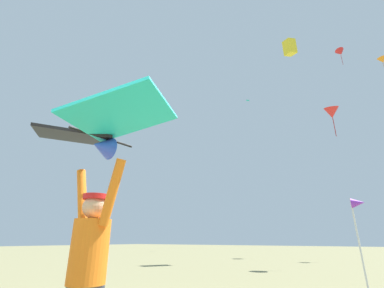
{
  "coord_description": "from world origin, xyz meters",
  "views": [
    {
      "loc": [
        2.43,
        -1.68,
        1.19
      ],
      "look_at": [
        0.16,
        1.61,
        2.64
      ],
      "focal_mm": 24.94,
      "sensor_mm": 36.0,
      "label": 1
    }
  ],
  "objects_px": {
    "distant_kite_red_mid_right": "(340,52)",
    "distant_kite_orange_far_center": "(382,60)",
    "kite_flyer_person": "(87,270)",
    "held_stunt_kite": "(96,131)",
    "distant_kite_teal_high_left": "(248,100)",
    "marker_flag": "(358,210)",
    "distant_kite_red_low_right": "(332,113)",
    "distant_kite_yellow_mid_left": "(290,47)"
  },
  "relations": [
    {
      "from": "distant_kite_red_mid_right",
      "to": "distant_kite_orange_far_center",
      "type": "distance_m",
      "value": 5.16
    },
    {
      "from": "kite_flyer_person",
      "to": "held_stunt_kite",
      "type": "height_order",
      "value": "held_stunt_kite"
    },
    {
      "from": "distant_kite_red_mid_right",
      "to": "distant_kite_orange_far_center",
      "type": "xyz_separation_m",
      "value": [
        2.8,
        -2.37,
        -3.62
      ]
    },
    {
      "from": "kite_flyer_person",
      "to": "distant_kite_teal_high_left",
      "type": "bearing_deg",
      "value": 108.64
    },
    {
      "from": "distant_kite_red_mid_right",
      "to": "distant_kite_teal_high_left",
      "type": "height_order",
      "value": "distant_kite_teal_high_left"
    },
    {
      "from": "distant_kite_orange_far_center",
      "to": "marker_flag",
      "type": "xyz_separation_m",
      "value": [
        -2.96,
        -16.64,
        -13.46
      ]
    },
    {
      "from": "held_stunt_kite",
      "to": "distant_kite_teal_high_left",
      "type": "xyz_separation_m",
      "value": [
        -10.33,
        30.74,
        17.74
      ]
    },
    {
      "from": "distant_kite_red_low_right",
      "to": "kite_flyer_person",
      "type": "bearing_deg",
      "value": -94.76
    },
    {
      "from": "distant_kite_orange_far_center",
      "to": "distant_kite_teal_high_left",
      "type": "distance_m",
      "value": 17.74
    },
    {
      "from": "distant_kite_teal_high_left",
      "to": "distant_kite_yellow_mid_left",
      "type": "distance_m",
      "value": 17.87
    },
    {
      "from": "distant_kite_red_mid_right",
      "to": "distant_kite_teal_high_left",
      "type": "bearing_deg",
      "value": 155.43
    },
    {
      "from": "distant_kite_red_mid_right",
      "to": "distant_kite_orange_far_center",
      "type": "bearing_deg",
      "value": -40.24
    },
    {
      "from": "marker_flag",
      "to": "distant_kite_red_low_right",
      "type": "bearing_deg",
      "value": 95.62
    },
    {
      "from": "distant_kite_red_mid_right",
      "to": "marker_flag",
      "type": "distance_m",
      "value": 25.56
    },
    {
      "from": "distant_kite_red_low_right",
      "to": "marker_flag",
      "type": "bearing_deg",
      "value": -84.38
    },
    {
      "from": "distant_kite_red_mid_right",
      "to": "marker_flag",
      "type": "relative_size",
      "value": 0.87
    },
    {
      "from": "distant_kite_teal_high_left",
      "to": "distant_kite_yellow_mid_left",
      "type": "height_order",
      "value": "distant_kite_teal_high_left"
    },
    {
      "from": "kite_flyer_person",
      "to": "distant_kite_orange_far_center",
      "type": "relative_size",
      "value": 1.26
    },
    {
      "from": "distant_kite_yellow_mid_left",
      "to": "marker_flag",
      "type": "xyz_separation_m",
      "value": [
        2.87,
        -10.23,
        -13.13
      ]
    },
    {
      "from": "kite_flyer_person",
      "to": "distant_kite_red_mid_right",
      "type": "distance_m",
      "value": 30.89
    },
    {
      "from": "distant_kite_teal_high_left",
      "to": "marker_flag",
      "type": "xyz_separation_m",
      "value": [
        12.17,
        -24.65,
        -18.14
      ]
    },
    {
      "from": "held_stunt_kite",
      "to": "distant_kite_yellow_mid_left",
      "type": "relative_size",
      "value": 1.49
    },
    {
      "from": "distant_kite_teal_high_left",
      "to": "distant_kite_orange_far_center",
      "type": "bearing_deg",
      "value": -27.89
    },
    {
      "from": "distant_kite_red_low_right",
      "to": "distant_kite_yellow_mid_left",
      "type": "relative_size",
      "value": 1.31
    },
    {
      "from": "held_stunt_kite",
      "to": "distant_kite_orange_far_center",
      "type": "bearing_deg",
      "value": 78.07
    },
    {
      "from": "distant_kite_orange_far_center",
      "to": "marker_flag",
      "type": "height_order",
      "value": "distant_kite_orange_far_center"
    },
    {
      "from": "distant_kite_red_low_right",
      "to": "distant_kite_yellow_mid_left",
      "type": "bearing_deg",
      "value": 126.58
    },
    {
      "from": "distant_kite_red_mid_right",
      "to": "distant_kite_teal_high_left",
      "type": "distance_m",
      "value": 13.59
    },
    {
      "from": "kite_flyer_person",
      "to": "marker_flag",
      "type": "relative_size",
      "value": 0.89
    },
    {
      "from": "distant_kite_red_low_right",
      "to": "distant_kite_red_mid_right",
      "type": "bearing_deg",
      "value": 85.7
    },
    {
      "from": "distant_kite_orange_far_center",
      "to": "distant_kite_yellow_mid_left",
      "type": "xyz_separation_m",
      "value": [
        -5.83,
        -6.41,
        -0.33
      ]
    },
    {
      "from": "kite_flyer_person",
      "to": "distant_kite_orange_far_center",
      "type": "xyz_separation_m",
      "value": [
        4.79,
        22.64,
        14.39
      ]
    },
    {
      "from": "distant_kite_teal_high_left",
      "to": "held_stunt_kite",
      "type": "bearing_deg",
      "value": -71.42
    },
    {
      "from": "distant_kite_orange_far_center",
      "to": "distant_kite_yellow_mid_left",
      "type": "height_order",
      "value": "distant_kite_orange_far_center"
    },
    {
      "from": "distant_kite_red_mid_right",
      "to": "distant_kite_yellow_mid_left",
      "type": "distance_m",
      "value": 10.1
    },
    {
      "from": "distant_kite_red_mid_right",
      "to": "distant_kite_red_low_right",
      "type": "relative_size",
      "value": 1.07
    },
    {
      "from": "distant_kite_red_mid_right",
      "to": "distant_kite_orange_far_center",
      "type": "relative_size",
      "value": 1.23
    },
    {
      "from": "distant_kite_orange_far_center",
      "to": "marker_flag",
      "type": "relative_size",
      "value": 0.71
    },
    {
      "from": "held_stunt_kite",
      "to": "marker_flag",
      "type": "bearing_deg",
      "value": 73.19
    },
    {
      "from": "held_stunt_kite",
      "to": "distant_kite_red_low_right",
      "type": "height_order",
      "value": "distant_kite_red_low_right"
    },
    {
      "from": "held_stunt_kite",
      "to": "distant_kite_teal_high_left",
      "type": "bearing_deg",
      "value": 108.58
    },
    {
      "from": "distant_kite_orange_far_center",
      "to": "distant_kite_teal_high_left",
      "type": "xyz_separation_m",
      "value": [
        -15.13,
        8.01,
        4.68
      ]
    }
  ]
}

